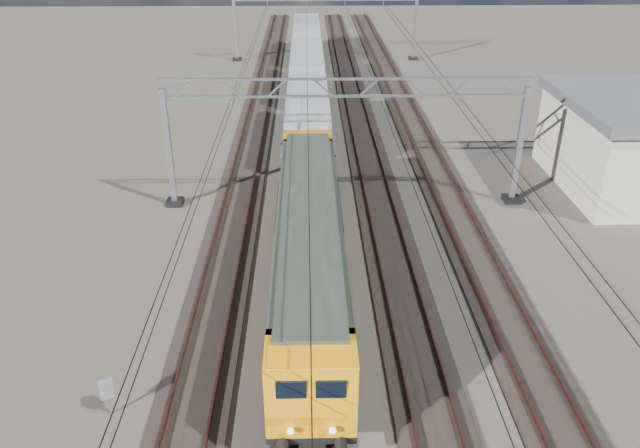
{
  "coord_description": "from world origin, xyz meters",
  "views": [
    {
      "loc": [
        -2.04,
        -27.81,
        15.09
      ],
      "look_at": [
        -1.51,
        -3.22,
        2.4
      ],
      "focal_mm": 35.0,
      "sensor_mm": 36.0,
      "label": 1
    }
  ],
  "objects_px": {
    "trackside_cabinet": "(107,390)",
    "catenary_gantry_far": "(325,23)",
    "catenary_gantry_mid": "(345,137)",
    "hopper_wagon_third": "(307,36)",
    "locomotive": "(309,240)",
    "hopper_wagon_mid": "(307,67)",
    "hopper_wagon_lead": "(308,116)"
  },
  "relations": [
    {
      "from": "catenary_gantry_mid",
      "to": "hopper_wagon_mid",
      "type": "bearing_deg",
      "value": 94.9
    },
    {
      "from": "catenary_gantry_far",
      "to": "catenary_gantry_mid",
      "type": "bearing_deg",
      "value": -90.0
    },
    {
      "from": "hopper_wagon_mid",
      "to": "hopper_wagon_third",
      "type": "xyz_separation_m",
      "value": [
        0.0,
        14.2,
        0.0
      ]
    },
    {
      "from": "hopper_wagon_mid",
      "to": "trackside_cabinet",
      "type": "xyz_separation_m",
      "value": [
        -6.64,
        -39.48,
        -1.21
      ]
    },
    {
      "from": "catenary_gantry_mid",
      "to": "trackside_cabinet",
      "type": "bearing_deg",
      "value": -118.13
    },
    {
      "from": "hopper_wagon_third",
      "to": "trackside_cabinet",
      "type": "relative_size",
      "value": 9.71
    },
    {
      "from": "hopper_wagon_lead",
      "to": "locomotive",
      "type": "bearing_deg",
      "value": -90.0
    },
    {
      "from": "hopper_wagon_mid",
      "to": "hopper_wagon_third",
      "type": "bearing_deg",
      "value": 90.0
    },
    {
      "from": "trackside_cabinet",
      "to": "locomotive",
      "type": "bearing_deg",
      "value": 25.71
    },
    {
      "from": "catenary_gantry_far",
      "to": "hopper_wagon_mid",
      "type": "xyz_separation_m",
      "value": [
        -2.0,
        -12.69,
        -1.67
      ]
    },
    {
      "from": "catenary_gantry_mid",
      "to": "locomotive",
      "type": "distance_m",
      "value": 8.95
    },
    {
      "from": "hopper_wagon_lead",
      "to": "hopper_wagon_mid",
      "type": "xyz_separation_m",
      "value": [
        0.0,
        14.2,
        0.0
      ]
    },
    {
      "from": "catenary_gantry_mid",
      "to": "hopper_wagon_third",
      "type": "bearing_deg",
      "value": 93.05
    },
    {
      "from": "trackside_cabinet",
      "to": "catenary_gantry_far",
      "type": "bearing_deg",
      "value": 57.52
    },
    {
      "from": "hopper_wagon_lead",
      "to": "trackside_cabinet",
      "type": "relative_size",
      "value": 9.71
    },
    {
      "from": "catenary_gantry_mid",
      "to": "hopper_wagon_third",
      "type": "height_order",
      "value": "catenary_gantry_mid"
    },
    {
      "from": "catenary_gantry_mid",
      "to": "locomotive",
      "type": "height_order",
      "value": "catenary_gantry_mid"
    },
    {
      "from": "catenary_gantry_mid",
      "to": "hopper_wagon_third",
      "type": "relative_size",
      "value": 1.53
    },
    {
      "from": "hopper_wagon_third",
      "to": "trackside_cabinet",
      "type": "xyz_separation_m",
      "value": [
        -6.64,
        -53.68,
        -1.21
      ]
    },
    {
      "from": "catenary_gantry_far",
      "to": "trackside_cabinet",
      "type": "height_order",
      "value": "catenary_gantry_far"
    },
    {
      "from": "catenary_gantry_mid",
      "to": "trackside_cabinet",
      "type": "xyz_separation_m",
      "value": [
        -8.64,
        -16.17,
        -2.88
      ]
    },
    {
      "from": "hopper_wagon_third",
      "to": "locomotive",
      "type": "bearing_deg",
      "value": -90.0
    },
    {
      "from": "catenary_gantry_mid",
      "to": "hopper_wagon_lead",
      "type": "bearing_deg",
      "value": 102.38
    },
    {
      "from": "hopper_wagon_lead",
      "to": "hopper_wagon_third",
      "type": "distance_m",
      "value": 28.4
    },
    {
      "from": "catenary_gantry_far",
      "to": "locomotive",
      "type": "bearing_deg",
      "value": -92.57
    },
    {
      "from": "catenary_gantry_mid",
      "to": "locomotive",
      "type": "bearing_deg",
      "value": -103.12
    },
    {
      "from": "locomotive",
      "to": "hopper_wagon_third",
      "type": "distance_m",
      "value": 46.1
    },
    {
      "from": "locomotive",
      "to": "hopper_wagon_third",
      "type": "xyz_separation_m",
      "value": [
        -0.0,
        46.1,
        -0.09
      ]
    },
    {
      "from": "catenary_gantry_far",
      "to": "hopper_wagon_lead",
      "type": "bearing_deg",
      "value": -94.25
    },
    {
      "from": "locomotive",
      "to": "trackside_cabinet",
      "type": "bearing_deg",
      "value": -131.21
    },
    {
      "from": "hopper_wagon_mid",
      "to": "catenary_gantry_mid",
      "type": "bearing_deg",
      "value": -85.1
    },
    {
      "from": "hopper_wagon_mid",
      "to": "trackside_cabinet",
      "type": "distance_m",
      "value": 40.05
    }
  ]
}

